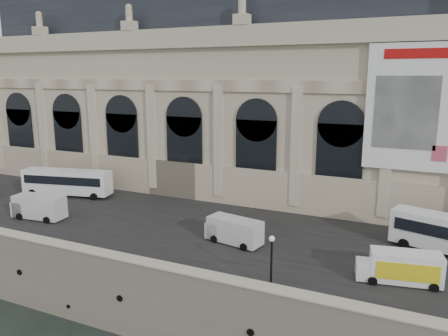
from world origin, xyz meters
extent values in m
plane|color=black|center=(0.00, 0.00, 0.00)|extent=(260.00, 260.00, 0.00)
cube|color=gray|center=(0.00, 35.00, 3.00)|extent=(160.00, 70.00, 6.00)
cube|color=#2D2D2D|center=(0.00, 14.00, 6.03)|extent=(160.00, 24.00, 0.06)
cube|color=gray|center=(0.00, 0.60, 6.55)|extent=(160.00, 1.20, 1.10)
cube|color=beige|center=(0.00, 0.60, 7.15)|extent=(160.00, 1.40, 0.12)
cube|color=beige|center=(-6.00, 31.00, 17.00)|extent=(68.00, 18.00, 22.00)
cube|color=beige|center=(-6.00, 21.85, 8.50)|extent=(68.60, 0.40, 5.00)
cube|color=beige|center=(-6.00, 21.70, 26.80)|extent=(69.00, 0.80, 2.40)
cube|color=beige|center=(-6.00, 21.85, 21.00)|extent=(68.00, 0.30, 1.40)
cube|color=#242A30|center=(-6.00, 31.00, 31.00)|extent=(64.00, 15.00, 6.00)
cube|color=black|center=(-34.00, 21.82, 12.50)|extent=(5.20, 0.25, 9.00)
cylinder|color=black|center=(-34.00, 21.82, 17.00)|extent=(5.20, 0.25, 5.20)
cube|color=beige|center=(-29.00, 21.75, 14.00)|extent=(1.20, 0.50, 14.00)
cube|color=black|center=(-24.00, 21.82, 12.50)|extent=(5.20, 0.25, 9.00)
cylinder|color=black|center=(-24.00, 21.82, 17.00)|extent=(5.20, 0.25, 5.20)
cube|color=beige|center=(-19.00, 21.75, 14.00)|extent=(1.20, 0.50, 14.00)
cube|color=black|center=(-14.00, 21.82, 12.50)|extent=(5.20, 0.25, 9.00)
cylinder|color=black|center=(-14.00, 21.82, 17.00)|extent=(5.20, 0.25, 5.20)
cube|color=beige|center=(-9.00, 21.75, 14.00)|extent=(1.20, 0.50, 14.00)
cube|color=black|center=(-4.00, 21.82, 12.50)|extent=(5.20, 0.25, 9.00)
cylinder|color=black|center=(-4.00, 21.82, 17.00)|extent=(5.20, 0.25, 5.20)
cube|color=beige|center=(1.00, 21.75, 14.00)|extent=(1.20, 0.50, 14.00)
cube|color=black|center=(6.00, 21.82, 12.50)|extent=(5.20, 0.25, 9.00)
cylinder|color=black|center=(6.00, 21.82, 17.00)|extent=(5.20, 0.25, 5.20)
cube|color=beige|center=(11.00, 21.75, 14.00)|extent=(1.20, 0.50, 14.00)
cube|color=black|center=(16.00, 21.82, 12.50)|extent=(5.20, 0.25, 9.00)
cylinder|color=black|center=(16.00, 21.82, 17.00)|extent=(5.20, 0.25, 5.20)
cube|color=beige|center=(21.00, 21.75, 14.00)|extent=(1.20, 0.50, 14.00)
cube|color=white|center=(23.00, 21.55, 19.00)|extent=(9.00, 0.35, 13.00)
cube|color=#AD0C0B|center=(23.00, 21.35, 24.40)|extent=(6.00, 0.06, 1.00)
cube|color=gray|center=(22.50, 21.35, 18.50)|extent=(6.20, 0.06, 7.50)
cube|color=#C24460|center=(26.00, 21.35, 14.50)|extent=(1.40, 0.06, 1.60)
cube|color=white|center=(-19.33, 16.23, 8.05)|extent=(12.55, 5.18, 3.17)
cube|color=black|center=(-25.34, 14.88, 8.36)|extent=(0.59, 2.32, 1.23)
cube|color=black|center=(-19.04, 14.94, 8.46)|extent=(11.01, 2.54, 1.13)
cube|color=black|center=(-19.62, 17.52, 8.46)|extent=(11.01, 2.54, 1.13)
cylinder|color=black|center=(-23.55, 13.97, 6.51)|extent=(1.07, 0.52, 1.02)
cylinder|color=black|center=(-24.11, 16.47, 6.51)|extent=(1.07, 0.52, 1.02)
cylinder|color=black|center=(-14.55, 15.99, 6.51)|extent=(1.07, 0.52, 1.02)
cylinder|color=black|center=(-15.11, 18.48, 6.51)|extent=(1.07, 0.52, 1.02)
cube|color=black|center=(22.43, 17.18, 8.34)|extent=(0.72, 2.27, 1.22)
cylinder|color=black|center=(23.57, 15.53, 6.51)|extent=(1.06, 0.57, 1.02)
cylinder|color=black|center=(24.27, 17.98, 6.51)|extent=(1.06, 0.57, 1.02)
cube|color=silver|center=(-15.05, 7.49, 7.49)|extent=(6.15, 2.91, 2.53)
cube|color=silver|center=(-17.41, 7.25, 7.10)|extent=(1.89, 2.47, 1.76)
cube|color=black|center=(-18.02, 7.19, 7.71)|extent=(0.26, 1.98, 0.88)
cylinder|color=black|center=(-16.82, 6.15, 6.42)|extent=(0.86, 0.36, 0.84)
cylinder|color=black|center=(-17.06, 8.45, 6.42)|extent=(0.86, 0.36, 0.84)
cylinder|color=black|center=(-13.03, 6.54, 6.42)|extent=(0.86, 0.36, 0.84)
cylinder|color=black|center=(-13.27, 8.84, 6.42)|extent=(0.86, 0.36, 0.84)
cube|color=silver|center=(8.36, 10.00, 7.37)|extent=(5.79, 3.13, 2.34)
cube|color=silver|center=(6.21, 10.42, 7.02)|extent=(1.91, 2.38, 1.63)
cube|color=black|center=(5.65, 10.52, 7.57)|extent=(0.40, 1.81, 0.81)
cylinder|color=black|center=(6.44, 9.29, 6.39)|extent=(0.81, 0.39, 0.77)
cylinder|color=black|center=(6.84, 11.38, 6.39)|extent=(0.81, 0.39, 0.77)
cylinder|color=black|center=(9.88, 8.63, 6.39)|extent=(0.81, 0.39, 0.77)
cylinder|color=black|center=(10.28, 10.72, 6.39)|extent=(0.81, 0.39, 0.77)
cube|color=white|center=(24.01, 8.02, 7.39)|extent=(5.67, 3.04, 2.42)
cube|color=yellow|center=(24.21, 6.98, 7.39)|extent=(4.59, 0.94, 1.43)
cube|color=#AD0C0B|center=(24.21, 6.98, 7.39)|extent=(2.65, 0.55, 0.54)
cube|color=white|center=(21.02, 7.45, 6.85)|extent=(1.78, 2.21, 1.34)
cylinder|color=black|center=(21.74, 6.53, 6.36)|extent=(0.75, 0.38, 0.72)
cylinder|color=black|center=(21.35, 8.56, 6.36)|extent=(0.75, 0.38, 0.72)
cylinder|color=black|center=(26.14, 7.38, 6.36)|extent=(0.75, 0.38, 0.72)
cylinder|color=black|center=(25.75, 9.41, 6.36)|extent=(0.75, 0.38, 0.72)
cylinder|color=black|center=(14.66, 2.49, 6.20)|extent=(0.45, 0.45, 0.41)
cylinder|color=black|center=(14.66, 2.49, 8.05)|extent=(0.16, 0.16, 4.09)
sphere|color=beige|center=(14.66, 2.49, 10.20)|extent=(0.45, 0.45, 0.45)
camera|label=1|loc=(24.41, -27.28, 22.34)|focal=35.00mm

